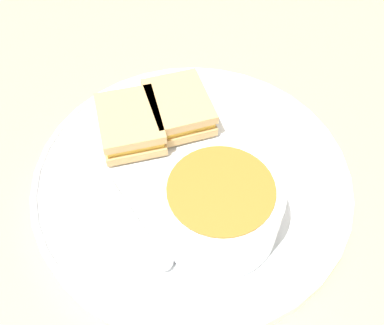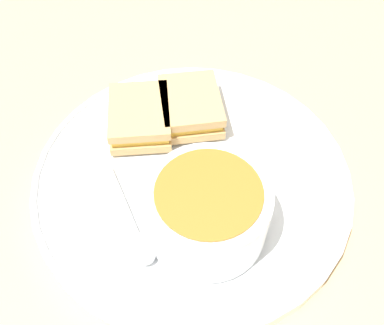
{
  "view_description": "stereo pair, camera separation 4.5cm",
  "coord_description": "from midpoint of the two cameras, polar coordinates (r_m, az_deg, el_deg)",
  "views": [
    {
      "loc": [
        -0.26,
        0.1,
        0.4
      ],
      "look_at": [
        0.0,
        0.0,
        0.04
      ],
      "focal_mm": 42.0,
      "sensor_mm": 36.0,
      "label": 1
    },
    {
      "loc": [
        -0.27,
        0.06,
        0.4
      ],
      "look_at": [
        0.0,
        0.0,
        0.04
      ],
      "focal_mm": 42.0,
      "sensor_mm": 36.0,
      "label": 2
    }
  ],
  "objects": [
    {
      "name": "spoon",
      "position": [
        0.42,
        -8.09,
        -10.81
      ],
      "size": [
        0.12,
        0.04,
        0.01
      ],
      "rotation": [
        0.0,
        0.0,
        3.35
      ],
      "color": "silver",
      "rests_on": "plate"
    },
    {
      "name": "sandwich_half_near",
      "position": [
        0.51,
        -4.26,
        6.87
      ],
      "size": [
        0.09,
        0.07,
        0.03
      ],
      "rotation": [
        0.0,
        0.0,
        -0.07
      ],
      "color": "tan",
      "rests_on": "plate"
    },
    {
      "name": "ground_plane",
      "position": [
        0.48,
        -2.67,
        -2.97
      ],
      "size": [
        2.4,
        2.4,
        0.0
      ],
      "primitive_type": "plane",
      "color": "tan"
    },
    {
      "name": "plate",
      "position": [
        0.47,
        -2.72,
        -2.19
      ],
      "size": [
        0.33,
        0.33,
        0.02
      ],
      "color": "white",
      "rests_on": "ground_plane"
    },
    {
      "name": "soup_bowl",
      "position": [
        0.4,
        -0.21,
        -6.16
      ],
      "size": [
        0.11,
        0.11,
        0.06
      ],
      "color": "white",
      "rests_on": "plate"
    },
    {
      "name": "sandwich_half_far",
      "position": [
        0.5,
        -10.49,
        4.68
      ],
      "size": [
        0.09,
        0.08,
        0.03
      ],
      "rotation": [
        0.0,
        0.0,
        -0.13
      ],
      "color": "tan",
      "rests_on": "plate"
    }
  ]
}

